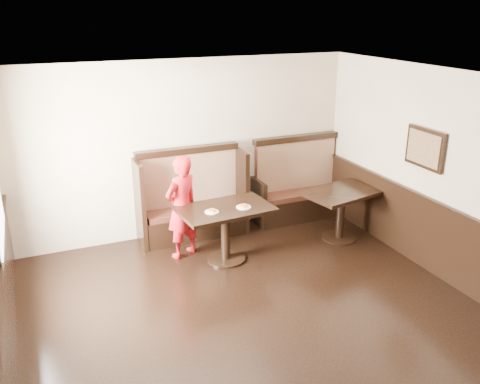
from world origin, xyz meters
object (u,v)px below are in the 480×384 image
table_neighbor (341,203)px  child (182,207)px  booth_neighbor (298,191)px  table_main (225,220)px  booth_main (192,205)px

table_neighbor → child: (-2.47, 0.44, 0.16)m
booth_neighbor → table_neighbor: booth_neighbor is taller
booth_neighbor → child: bearing=-164.5°
child → table_main: bearing=117.8°
booth_main → table_main: size_ratio=1.28×
booth_neighbor → table_main: bearing=-149.7°
table_main → table_neighbor: 1.95m
booth_neighbor → table_neighbor: bearing=-80.8°
booth_main → table_neighbor: 2.38m
booth_main → table_main: 1.06m
booth_main → booth_neighbor: bearing=-0.1°
booth_neighbor → table_neighbor: 1.09m
booth_main → table_main: (0.18, -1.04, 0.11)m
booth_neighbor → table_main: 2.06m
booth_neighbor → table_main: (-1.77, -1.04, 0.16)m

